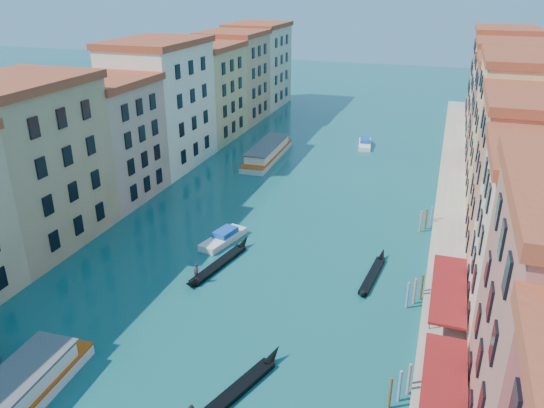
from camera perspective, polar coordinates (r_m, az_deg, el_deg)
The scene contains 11 objects.
left_bank_palazzos at distance 87.58m, azimuth -13.89°, elevation 9.05°, with size 12.80×128.40×21.00m.
right_bank_palazzos at distance 75.59m, azimuth 25.53°, elevation 5.27°, with size 12.80×128.40×21.00m.
quay at distance 77.96m, azimuth 18.59°, elevation -0.41°, with size 4.00×140.00×1.00m, color #A19882.
restaurant_awnings at distance 40.59m, azimuth 17.92°, elevation -20.17°, with size 3.20×44.55×3.12m.
mooring_poles_right at distance 46.04m, azimuth 13.93°, elevation -16.40°, with size 1.44×54.24×3.20m.
vaporetto_far at distance 95.63m, azimuth -0.50°, elevation 5.62°, with size 4.65×18.52×2.74m.
gondola_fore at distance 60.52m, azimuth -5.75°, elevation -6.32°, with size 3.37×12.61×2.53m.
gondola_right at distance 43.56m, azimuth -4.70°, elevation -19.78°, with size 5.13×12.37×2.55m.
gondola_far at distance 59.45m, azimuth 10.79°, elevation -7.36°, with size 1.87×10.71×1.52m.
motorboat_mid at distance 65.77m, azimuth -5.22°, elevation -3.60°, with size 3.83×7.47×1.48m.
motorboat_far at distance 104.48m, azimuth 9.95°, elevation 6.43°, with size 3.22×7.28×1.46m.
Camera 1 is at (19.88, -7.08, 30.15)m, focal length 35.00 mm.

